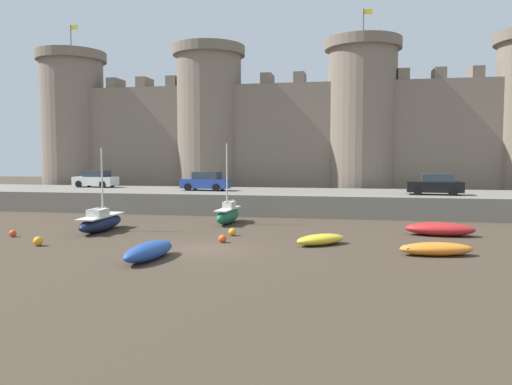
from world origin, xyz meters
TOP-DOWN VIEW (x-y plane):
  - ground_plane at (0.00, 0.00)m, footprint 160.00×160.00m
  - quay_road at (0.00, 18.33)m, footprint 59.53×10.00m
  - castle at (-0.00, 27.93)m, footprint 55.08×7.55m
  - rowboat_foreground_left at (-1.75, -2.89)m, footprint 1.58×3.90m
  - sailboat_near_channel_left at (-8.06, 4.56)m, footprint 1.49×5.00m
  - rowboat_near_channel_right at (5.47, 2.30)m, footprint 2.92×2.74m
  - rowboat_midflat_right at (12.04, 6.68)m, footprint 3.96×1.77m
  - rowboat_foreground_centre at (10.88, 0.54)m, footprint 3.54×1.78m
  - sailboat_midflat_left at (-1.27, 9.48)m, footprint 1.17×4.27m
  - mooring_buoy_off_centre at (-8.72, -0.72)m, footprint 0.49×0.49m
  - mooring_buoy_near_shore at (0.30, 2.03)m, footprint 0.43×0.43m
  - mooring_buoy_near_channel at (-11.92, 1.62)m, footprint 0.40×0.40m
  - mooring_buoy_mid_mud at (0.27, 4.37)m, footprint 0.45×0.45m
  - car_quay_west at (-5.38, 17.98)m, footprint 4.21×2.09m
  - car_quay_east at (13.30, 16.64)m, footprint 4.21×2.09m
  - car_quay_centre_east at (-17.06, 20.48)m, footprint 4.21×2.09m

SIDE VIEW (x-z plane):
  - ground_plane at x=0.00m, z-range 0.00..0.00m
  - mooring_buoy_near_channel at x=-11.92m, z-range 0.00..0.40m
  - mooring_buoy_near_shore at x=0.30m, z-range 0.00..0.43m
  - mooring_buoy_mid_mud at x=0.27m, z-range 0.00..0.45m
  - mooring_buoy_off_centre at x=-8.72m, z-range 0.00..0.49m
  - rowboat_near_channel_right at x=5.47m, z-range 0.02..0.58m
  - rowboat_foreground_centre at x=10.88m, z-range 0.02..0.63m
  - rowboat_midflat_right at x=12.04m, z-range 0.02..0.79m
  - rowboat_foreground_left at x=-1.75m, z-range 0.02..0.81m
  - sailboat_near_channel_left at x=-8.06m, z-range -1.98..3.13m
  - sailboat_midflat_left at x=-1.27m, z-range -2.10..3.35m
  - quay_road at x=0.00m, z-range 0.00..1.65m
  - car_quay_west at x=-5.38m, z-range 1.62..3.24m
  - car_quay_east at x=13.30m, z-range 1.62..3.24m
  - car_quay_centre_east at x=-17.06m, z-range 1.62..3.24m
  - castle at x=0.00m, z-range -2.12..16.99m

